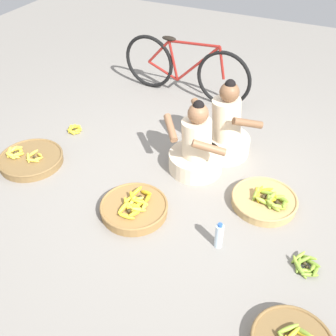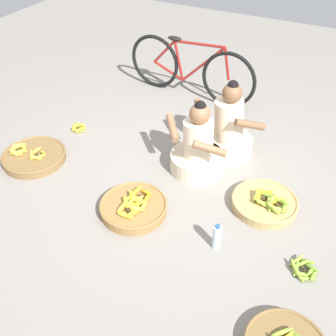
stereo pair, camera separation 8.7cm
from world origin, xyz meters
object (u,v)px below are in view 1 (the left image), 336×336
(water_bottle, at_px, (219,236))
(banana_basket_mid_left, at_px, (134,208))
(vendor_woman_front, at_px, (196,149))
(banana_basket_near_bicycle, at_px, (31,159))
(banana_basket_front_center, at_px, (265,200))
(bicycle_leaning, at_px, (185,69))
(vendor_woman_behind, at_px, (225,131))
(loose_bananas_back_left, at_px, (74,129))
(loose_bananas_near_vendor, at_px, (306,266))

(water_bottle, bearing_deg, banana_basket_mid_left, 176.64)
(vendor_woman_front, relative_size, banana_basket_near_bicycle, 1.20)
(banana_basket_near_bicycle, bearing_deg, banana_basket_front_center, 9.85)
(vendor_woman_front, height_order, bicycle_leaning, vendor_woman_front)
(banana_basket_mid_left, relative_size, banana_basket_near_bicycle, 0.93)
(banana_basket_mid_left, bearing_deg, bicycle_leaning, 101.91)
(vendor_woman_front, bearing_deg, banana_basket_near_bicycle, -158.26)
(bicycle_leaning, height_order, banana_basket_front_center, bicycle_leaning)
(vendor_woman_front, distance_m, water_bottle, 0.99)
(bicycle_leaning, xyz_separation_m, banana_basket_near_bicycle, (-0.82, -1.94, -0.31))
(banana_basket_mid_left, relative_size, water_bottle, 2.37)
(banana_basket_mid_left, height_order, water_bottle, water_bottle)
(water_bottle, bearing_deg, vendor_woman_behind, 107.10)
(vendor_woman_behind, distance_m, bicycle_leaning, 1.28)
(vendor_woman_behind, bearing_deg, loose_bananas_back_left, -168.24)
(bicycle_leaning, bearing_deg, vendor_woman_front, -62.60)
(loose_bananas_back_left, bearing_deg, bicycle_leaning, 59.32)
(vendor_woman_behind, xyz_separation_m, loose_bananas_near_vendor, (1.04, -1.14, -0.23))
(banana_basket_front_center, height_order, loose_bananas_back_left, banana_basket_front_center)
(banana_basket_near_bicycle, bearing_deg, water_bottle, -6.11)
(bicycle_leaning, xyz_separation_m, water_bottle, (1.22, -2.16, -0.24))
(vendor_woman_front, height_order, banana_basket_front_center, vendor_woman_front)
(vendor_woman_behind, height_order, water_bottle, vendor_woman_behind)
(banana_basket_front_center, relative_size, loose_bananas_near_vendor, 2.41)
(vendor_woman_behind, distance_m, water_bottle, 1.27)
(bicycle_leaning, relative_size, water_bottle, 6.90)
(loose_bananas_near_vendor, bearing_deg, loose_bananas_back_left, 163.22)
(banana_basket_front_center, distance_m, loose_bananas_back_left, 2.22)
(vendor_woman_behind, distance_m, loose_bananas_near_vendor, 1.56)
(bicycle_leaning, relative_size, banana_basket_near_bicycle, 2.70)
(banana_basket_mid_left, distance_m, banana_basket_near_bicycle, 1.28)
(vendor_woman_behind, height_order, loose_bananas_back_left, vendor_woman_behind)
(vendor_woman_behind, bearing_deg, banana_basket_mid_left, -109.19)
(banana_basket_front_center, relative_size, banana_basket_near_bicycle, 0.91)
(banana_basket_mid_left, bearing_deg, loose_bananas_near_vendor, 1.07)
(banana_basket_front_center, bearing_deg, loose_bananas_near_vendor, -50.01)
(banana_basket_mid_left, xyz_separation_m, loose_bananas_near_vendor, (1.44, 0.03, -0.03))
(banana_basket_front_center, xyz_separation_m, banana_basket_near_bicycle, (-2.26, -0.39, -0.00))
(banana_basket_front_center, bearing_deg, banana_basket_near_bicycle, -170.15)
(bicycle_leaning, xyz_separation_m, banana_basket_mid_left, (0.45, -2.12, -0.30))
(banana_basket_front_center, bearing_deg, water_bottle, -109.20)
(vendor_woman_front, bearing_deg, vendor_woman_behind, 67.69)
(vendor_woman_front, distance_m, vendor_woman_behind, 0.42)
(banana_basket_near_bicycle, distance_m, water_bottle, 2.06)
(loose_bananas_back_left, bearing_deg, banana_basket_front_center, -6.76)
(vendor_woman_behind, bearing_deg, vendor_woman_front, -112.31)
(loose_bananas_back_left, distance_m, water_bottle, 2.18)
(vendor_woman_behind, xyz_separation_m, water_bottle, (0.37, -1.21, -0.15))
(banana_basket_near_bicycle, xyz_separation_m, loose_bananas_back_left, (0.06, 0.65, -0.02))
(vendor_woman_behind, relative_size, loose_bananas_near_vendor, 3.42)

